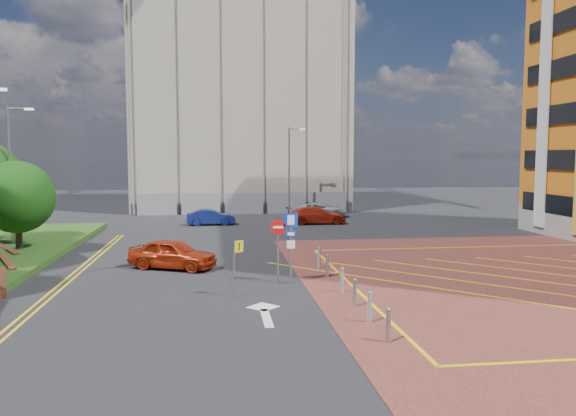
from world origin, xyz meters
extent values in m
plane|color=black|center=(0.00, 0.00, 0.00)|extent=(140.00, 140.00, 0.00)
cube|color=brown|center=(-11.60, 2.00, 0.20)|extent=(1.86, 4.43, 0.40)
cube|color=brown|center=(-12.80, 6.00, 0.20)|extent=(2.29, 4.27, 0.40)
cube|color=brown|center=(-14.20, 10.00, 0.20)|extent=(2.69, 4.06, 0.40)
cylinder|color=#3D2B1C|center=(-13.50, 10.00, 1.20)|extent=(0.36, 0.36, 1.80)
sphere|color=#0F370C|center=(-13.50, 10.00, 3.20)|extent=(4.00, 4.00, 4.00)
cube|color=silver|center=(-11.30, 2.00, 8.15)|extent=(0.50, 0.15, 0.12)
cylinder|color=#9EA0A8|center=(-14.50, 12.00, 4.30)|extent=(0.16, 0.16, 8.00)
cylinder|color=#9EA0A8|center=(-13.90, 12.00, 8.18)|extent=(1.20, 0.10, 0.10)
cube|color=silver|center=(-13.30, 12.00, 8.15)|extent=(0.50, 0.15, 0.12)
cylinder|color=#9EA0A8|center=(4.00, 28.00, 4.00)|extent=(0.16, 0.16, 8.00)
cylinder|color=#9EA0A8|center=(4.60, 28.00, 7.88)|extent=(1.20, 0.10, 0.10)
cube|color=silver|center=(5.20, 28.00, 7.85)|extent=(0.50, 0.15, 0.12)
cylinder|color=#9EA0A8|center=(0.50, 1.00, 1.60)|extent=(0.10, 0.10, 3.20)
cube|color=#0A31B3|center=(0.50, 0.97, 2.75)|extent=(0.60, 0.04, 0.60)
cube|color=white|center=(0.50, 0.94, 2.75)|extent=(0.30, 0.02, 0.42)
cube|color=#0A31B3|center=(0.50, 0.97, 2.15)|extent=(0.40, 0.04, 0.25)
cube|color=white|center=(0.50, 0.94, 2.15)|extent=(0.28, 0.02, 0.14)
cube|color=white|center=(0.50, 0.97, 1.70)|extent=(0.35, 0.04, 0.35)
cylinder|color=#9EA0A8|center=(-0.05, 1.00, 1.35)|extent=(0.08, 0.08, 2.70)
cylinder|color=red|center=(-0.05, 0.97, 2.45)|extent=(0.64, 0.04, 0.64)
cube|color=white|center=(-0.05, 0.94, 2.45)|extent=(0.44, 0.02, 0.10)
cylinder|color=#9EA0A8|center=(-2.01, -1.10, 1.10)|extent=(0.24, 0.08, 2.20)
cube|color=yellow|center=(-1.79, -1.13, 2.00)|extent=(0.37, 0.37, 0.48)
cylinder|color=#9EA0A8|center=(2.30, -7.00, 0.47)|extent=(0.14, 0.14, 0.90)
cylinder|color=black|center=(2.30, -5.00, 0.47)|extent=(0.14, 0.14, 0.90)
cylinder|color=#9EA0A8|center=(2.30, -3.00, 0.47)|extent=(0.14, 0.14, 0.90)
cylinder|color=black|center=(2.30, -1.00, 0.47)|extent=(0.14, 0.14, 0.90)
cylinder|color=#9EA0A8|center=(2.30, 2.00, 0.47)|extent=(0.14, 0.14, 0.90)
cylinder|color=black|center=(2.30, 4.00, 0.47)|extent=(0.14, 0.14, 0.90)
cube|color=#A89B89|center=(0.00, 40.00, 11.00)|extent=(21.20, 19.20, 22.00)
cube|color=gold|center=(2.00, 42.00, 17.00)|extent=(0.90, 0.90, 34.00)
cube|color=gray|center=(1.00, 30.00, 1.00)|extent=(21.60, 0.06, 2.00)
imported|color=#A3270D|center=(-4.75, 4.87, 0.73)|extent=(4.60, 3.29, 1.45)
imported|color=navy|center=(-3.04, 22.00, 0.63)|extent=(3.87, 1.55, 1.25)
imported|color=#9B1F0D|center=(5.37, 21.68, 0.69)|extent=(4.79, 1.96, 1.39)
imported|color=silver|center=(6.79, 26.79, 0.64)|extent=(4.93, 2.96, 1.28)
camera|label=1|loc=(-2.67, -22.45, 5.47)|focal=35.00mm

